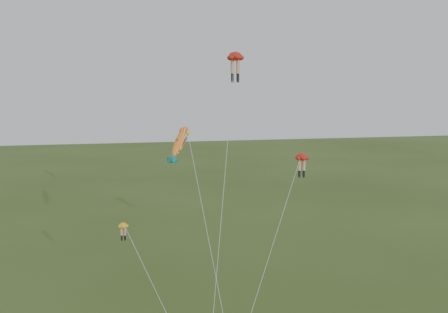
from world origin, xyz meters
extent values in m
ellipsoid|color=#B51C12|center=(3.44, 10.49, 21.26)|extent=(1.76, 1.76, 0.78)
cylinder|color=tan|center=(3.20, 10.52, 20.33)|extent=(0.35, 0.35, 1.20)
cylinder|color=black|center=(3.20, 10.52, 19.44)|extent=(0.27, 0.27, 0.60)
cube|color=black|center=(3.20, 10.52, 19.05)|extent=(0.24, 0.37, 0.17)
cylinder|color=tan|center=(3.68, 10.46, 20.33)|extent=(0.35, 0.35, 1.20)
cylinder|color=black|center=(3.68, 10.46, 19.44)|extent=(0.27, 0.27, 0.60)
cube|color=black|center=(3.68, 10.46, 19.05)|extent=(0.24, 0.37, 0.17)
cylinder|color=silver|center=(0.96, 4.42, 10.93)|extent=(5.00, 12.16, 21.43)
ellipsoid|color=#B51C12|center=(8.66, 7.47, 12.53)|extent=(1.56, 1.56, 0.62)
cylinder|color=tan|center=(8.48, 7.53, 11.80)|extent=(0.28, 0.28, 0.95)
cylinder|color=black|center=(8.48, 7.53, 11.08)|extent=(0.22, 0.22, 0.48)
cube|color=black|center=(8.48, 7.53, 10.78)|extent=(0.23, 0.31, 0.14)
cylinder|color=tan|center=(8.84, 7.41, 11.80)|extent=(0.28, 0.28, 0.95)
cylinder|color=black|center=(8.84, 7.41, 11.08)|extent=(0.22, 0.22, 0.48)
cube|color=black|center=(8.84, 7.41, 10.78)|extent=(0.23, 0.31, 0.14)
cylinder|color=silver|center=(4.54, 2.86, 6.53)|extent=(8.27, 9.25, 12.64)
ellipsoid|color=gold|center=(-6.80, 5.60, 7.90)|extent=(0.98, 0.98, 0.41)
cylinder|color=tan|center=(-6.92, 5.62, 7.41)|extent=(0.18, 0.18, 0.63)
cylinder|color=black|center=(-6.92, 5.62, 6.93)|extent=(0.14, 0.14, 0.32)
cube|color=black|center=(-6.92, 5.62, 6.73)|extent=(0.14, 0.20, 0.09)
cylinder|color=tan|center=(-6.68, 5.57, 7.41)|extent=(0.18, 0.18, 0.63)
cylinder|color=black|center=(-6.68, 5.57, 6.93)|extent=(0.14, 0.14, 0.32)
cube|color=black|center=(-6.68, 5.57, 6.73)|extent=(0.14, 0.20, 0.09)
cylinder|color=silver|center=(-4.75, 0.53, 4.16)|extent=(4.14, 10.17, 7.90)
ellipsoid|color=yellow|center=(-2.02, 7.36, 14.11)|extent=(2.49, 2.77, 2.91)
sphere|color=yellow|center=(-2.02, 7.36, 14.11)|extent=(1.50, 1.56, 1.27)
cone|color=#127772|center=(-2.02, 7.36, 14.11)|extent=(1.30, 1.38, 1.20)
cone|color=#127772|center=(-2.02, 7.36, 14.11)|extent=(1.30, 1.38, 1.20)
cone|color=#127772|center=(-2.02, 7.36, 14.11)|extent=(0.74, 0.78, 0.67)
cone|color=#127772|center=(-2.02, 7.36, 14.11)|extent=(0.74, 0.78, 0.67)
cone|color=red|center=(-2.02, 7.36, 14.11)|extent=(0.76, 0.79, 0.66)
cylinder|color=silver|center=(-1.10, 2.31, 7.17)|extent=(1.88, 10.13, 13.91)
camera|label=1|loc=(-8.03, -32.70, 18.07)|focal=40.00mm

